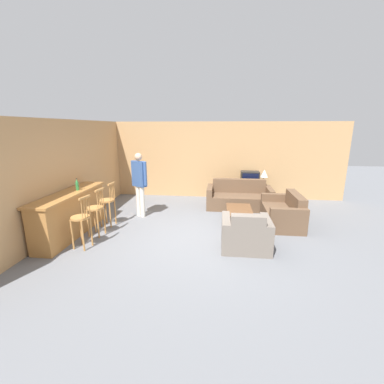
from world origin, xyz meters
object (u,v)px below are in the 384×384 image
tv (250,179)px  bottle (77,185)px  couch_far (239,198)px  coffee_table (239,211)px  armchair_near (246,235)px  table_lamp (264,174)px  person_by_window (139,181)px  loveseat_right (284,213)px  tv_unit (249,193)px  bar_chair_near (81,221)px  bar_chair_mid (96,212)px  bar_chair_far (108,204)px

tv → bottle: 5.29m
couch_far → coffee_table: 1.33m
armchair_near → table_lamp: 3.80m
person_by_window → table_lamp: bearing=28.7°
loveseat_right → tv_unit: 2.25m
bar_chair_near → armchair_near: bar_chair_near is taller
armchair_near → loveseat_right: (1.08, 1.49, -0.01)m
tv → bottle: bottle is taller
bar_chair_near → tv_unit: size_ratio=0.91×
bar_chair_near → coffee_table: bar_chair_near is taller
coffee_table → table_lamp: 2.44m
bar_chair_near → couch_far: size_ratio=0.57×
loveseat_right → tv: tv is taller
coffee_table → bottle: size_ratio=3.92×
coffee_table → bar_chair_mid: bearing=-160.4°
bar_chair_far → coffee_table: (3.27, 0.54, -0.25)m
bar_chair_mid → loveseat_right: 4.56m
couch_far → bottle: bearing=-149.3°
bar_chair_near → couch_far: 4.59m
coffee_table → bottle: bearing=-165.8°
bar_chair_mid → bar_chair_far: same height
coffee_table → tv_unit: size_ratio=0.90×
bar_chair_far → couch_far: (3.35, 1.87, -0.27)m
bar_chair_near → bar_chair_mid: size_ratio=1.00×
couch_far → loveseat_right: size_ratio=1.30×
bar_chair_mid → bar_chair_far: 0.62m
bar_chair_far → tv: size_ratio=1.86×
tv → tv_unit: bearing=90.0°
armchair_near → tv: (0.43, 3.64, 0.45)m
coffee_table → tv_unit: (0.47, 2.18, -0.07)m
loveseat_right → armchair_near: bearing=-125.9°
couch_far → tv: (0.39, 0.84, 0.45)m
loveseat_right → bar_chair_near: bearing=-157.5°
table_lamp → person_by_window: person_by_window is taller
coffee_table → tv: (0.47, 2.17, 0.43)m
bottle → armchair_near: bearing=-7.5°
tv_unit → table_lamp: 0.81m
bar_chair_far → tv: bearing=36.0°
bar_chair_mid → loveseat_right: (4.39, 1.19, -0.28)m
tv → person_by_window: size_ratio=0.34×
bar_chair_near → bottle: bearing=121.2°
couch_far → tv_unit: 0.93m
bar_chair_mid → loveseat_right: bearing=15.2°
couch_far → loveseat_right: (1.04, -1.30, -0.00)m
bar_chair_near → bar_chair_mid: (0.00, 0.63, 0.00)m
bar_chair_mid → person_by_window: (0.60, 1.37, 0.43)m
couch_far → bottle: bottle is taller
person_by_window → bar_chair_mid: bearing=-113.5°
bar_chair_near → tv: bar_chair_near is taller
tv_unit → tv: 0.50m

